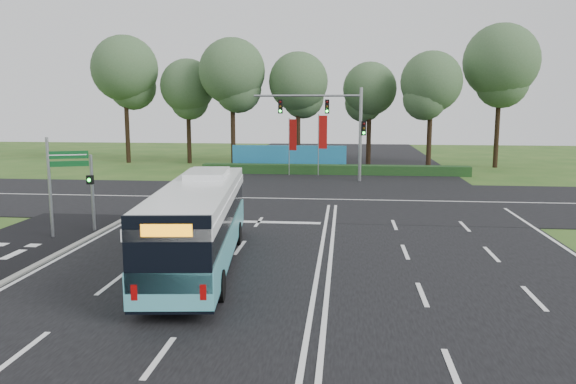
# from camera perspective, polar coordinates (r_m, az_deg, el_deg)

# --- Properties ---
(ground) EXTENTS (120.00, 120.00, 0.00)m
(ground) POSITION_cam_1_polar(r_m,az_deg,el_deg) (22.57, 3.40, -5.99)
(ground) COLOR #2B521B
(ground) RESTS_ON ground
(road_main) EXTENTS (20.00, 120.00, 0.04)m
(road_main) POSITION_cam_1_polar(r_m,az_deg,el_deg) (22.56, 3.40, -5.94)
(road_main) COLOR black
(road_main) RESTS_ON ground
(road_cross) EXTENTS (120.00, 14.00, 0.05)m
(road_cross) POSITION_cam_1_polar(r_m,az_deg,el_deg) (34.29, 4.26, -0.78)
(road_cross) COLOR black
(road_cross) RESTS_ON ground
(kerb_strip) EXTENTS (0.25, 18.00, 0.12)m
(kerb_strip) POSITION_cam_1_polar(r_m,az_deg,el_deg) (22.51, -23.79, -6.63)
(kerb_strip) COLOR gray
(kerb_strip) RESTS_ON ground
(city_bus) EXTENTS (3.59, 11.43, 3.23)m
(city_bus) POSITION_cam_1_polar(r_m,az_deg,el_deg) (20.17, -8.98, -3.14)
(city_bus) COLOR #52B3BF
(city_bus) RESTS_ON ground
(pedestrian_signal) EXTENTS (0.30, 0.42, 3.54)m
(pedestrian_signal) POSITION_cam_1_polar(r_m,az_deg,el_deg) (26.97, -19.29, 0.18)
(pedestrian_signal) COLOR gray
(pedestrian_signal) RESTS_ON ground
(street_sign) EXTENTS (1.63, 0.64, 4.41)m
(street_sign) POSITION_cam_1_polar(r_m,az_deg,el_deg) (26.17, -22.35, 1.55)
(street_sign) COLOR gray
(street_sign) RESTS_ON ground
(banner_flag_left) EXTENTS (0.66, 0.28, 4.68)m
(banner_flag_left) POSITION_cam_1_polar(r_m,az_deg,el_deg) (45.47, 0.40, 5.48)
(banner_flag_left) COLOR gray
(banner_flag_left) RESTS_ON ground
(banner_flag_mid) EXTENTS (0.73, 0.14, 4.98)m
(banner_flag_mid) POSITION_cam_1_polar(r_m,az_deg,el_deg) (45.43, 3.44, 5.69)
(banner_flag_mid) COLOR gray
(banner_flag_mid) RESTS_ON ground
(traffic_light_gantry) EXTENTS (8.41, 0.28, 7.00)m
(traffic_light_gantry) POSITION_cam_1_polar(r_m,az_deg,el_deg) (42.31, 4.95, 7.38)
(traffic_light_gantry) COLOR gray
(traffic_light_gantry) RESTS_ON ground
(hedge) EXTENTS (22.00, 1.20, 0.80)m
(hedge) POSITION_cam_1_polar(r_m,az_deg,el_deg) (46.61, 4.70, 2.27)
(hedge) COLOR #143718
(hedge) RESTS_ON ground
(blue_hoarding) EXTENTS (10.00, 0.30, 2.20)m
(blue_hoarding) POSITION_cam_1_polar(r_m,az_deg,el_deg) (49.26, 0.11, 3.48)
(blue_hoarding) COLOR teal
(blue_hoarding) RESTS_ON ground
(eucalyptus_row) EXTENTS (41.79, 8.65, 12.92)m
(eucalyptus_row) POSITION_cam_1_polar(r_m,az_deg,el_deg) (53.11, 1.61, 11.84)
(eucalyptus_row) COLOR black
(eucalyptus_row) RESTS_ON ground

